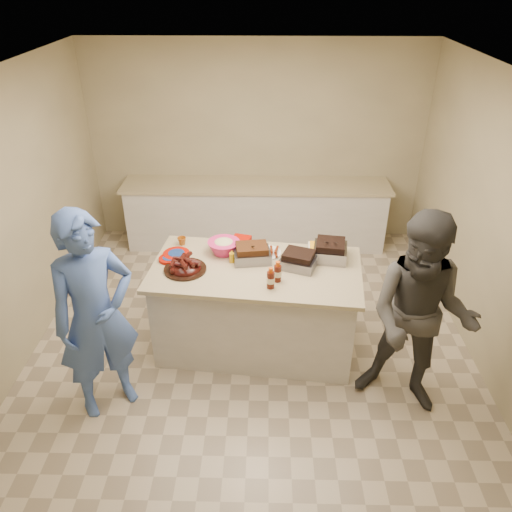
{
  "coord_description": "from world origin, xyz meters",
  "views": [
    {
      "loc": [
        0.14,
        -4.06,
        3.47
      ],
      "look_at": [
        0.05,
        0.04,
        1.05
      ],
      "focal_mm": 35.0,
      "sensor_mm": 36.0,
      "label": 1
    }
  ],
  "objects_px": {
    "roasting_pan": "(330,258)",
    "coleslaw_bowl": "(224,253)",
    "guest_gray": "(403,399)",
    "island": "(256,344)",
    "guest_blue": "(113,400)",
    "bbq_bottle_b": "(277,281)",
    "bbq_bottle_a": "(271,288)",
    "mustard_bottle": "(232,262)",
    "rib_platter": "(185,270)",
    "plastic_cup": "(182,245)"
  },
  "relations": [
    {
      "from": "coleslaw_bowl",
      "to": "bbq_bottle_a",
      "type": "bearing_deg",
      "value": -52.66
    },
    {
      "from": "rib_platter",
      "to": "roasting_pan",
      "type": "distance_m",
      "value": 1.42
    },
    {
      "from": "roasting_pan",
      "to": "plastic_cup",
      "type": "xyz_separation_m",
      "value": [
        -1.5,
        0.24,
        0.0
      ]
    },
    {
      "from": "roasting_pan",
      "to": "guest_gray",
      "type": "bearing_deg",
      "value": -46.51
    },
    {
      "from": "guest_blue",
      "to": "mustard_bottle",
      "type": "bearing_deg",
      "value": 4.49
    },
    {
      "from": "rib_platter",
      "to": "guest_blue",
      "type": "distance_m",
      "value": 1.36
    },
    {
      "from": "rib_platter",
      "to": "coleslaw_bowl",
      "type": "distance_m",
      "value": 0.48
    },
    {
      "from": "roasting_pan",
      "to": "plastic_cup",
      "type": "bearing_deg",
      "value": 179.32
    },
    {
      "from": "guest_gray",
      "to": "island",
      "type": "bearing_deg",
      "value": 174.63
    },
    {
      "from": "coleslaw_bowl",
      "to": "mustard_bottle",
      "type": "distance_m",
      "value": 0.2
    },
    {
      "from": "roasting_pan",
      "to": "guest_gray",
      "type": "xyz_separation_m",
      "value": [
        0.65,
        -0.93,
        -0.95
      ]
    },
    {
      "from": "rib_platter",
      "to": "mustard_bottle",
      "type": "height_order",
      "value": "rib_platter"
    },
    {
      "from": "bbq_bottle_b",
      "to": "guest_blue",
      "type": "bearing_deg",
      "value": -158.7
    },
    {
      "from": "roasting_pan",
      "to": "bbq_bottle_a",
      "type": "height_order",
      "value": "bbq_bottle_a"
    },
    {
      "from": "island",
      "to": "plastic_cup",
      "type": "relative_size",
      "value": 22.44
    },
    {
      "from": "guest_gray",
      "to": "bbq_bottle_a",
      "type": "bearing_deg",
      "value": -175.2
    },
    {
      "from": "coleslaw_bowl",
      "to": "guest_blue",
      "type": "height_order",
      "value": "coleslaw_bowl"
    },
    {
      "from": "island",
      "to": "bbq_bottle_b",
      "type": "bearing_deg",
      "value": -41.9
    },
    {
      "from": "coleslaw_bowl",
      "to": "plastic_cup",
      "type": "height_order",
      "value": "coleslaw_bowl"
    },
    {
      "from": "mustard_bottle",
      "to": "coleslaw_bowl",
      "type": "bearing_deg",
      "value": 117.06
    },
    {
      "from": "roasting_pan",
      "to": "bbq_bottle_a",
      "type": "xyz_separation_m",
      "value": [
        -0.59,
        -0.53,
        0.0
      ]
    },
    {
      "from": "bbq_bottle_a",
      "to": "bbq_bottle_b",
      "type": "xyz_separation_m",
      "value": [
        0.06,
        0.11,
        0.0
      ]
    },
    {
      "from": "bbq_bottle_b",
      "to": "mustard_bottle",
      "type": "height_order",
      "value": "bbq_bottle_b"
    },
    {
      "from": "guest_blue",
      "to": "guest_gray",
      "type": "distance_m",
      "value": 2.67
    },
    {
      "from": "bbq_bottle_b",
      "to": "guest_blue",
      "type": "relative_size",
      "value": 0.11
    },
    {
      "from": "plastic_cup",
      "to": "guest_blue",
      "type": "xyz_separation_m",
      "value": [
        -0.53,
        -1.25,
        -0.95
      ]
    },
    {
      "from": "coleslaw_bowl",
      "to": "guest_gray",
      "type": "xyz_separation_m",
      "value": [
        1.7,
        -1.01,
        -0.95
      ]
    },
    {
      "from": "island",
      "to": "roasting_pan",
      "type": "distance_m",
      "value": 1.21
    },
    {
      "from": "island",
      "to": "mustard_bottle",
      "type": "relative_size",
      "value": 14.98
    },
    {
      "from": "guest_gray",
      "to": "mustard_bottle",
      "type": "bearing_deg",
      "value": 175.45
    },
    {
      "from": "roasting_pan",
      "to": "bbq_bottle_b",
      "type": "xyz_separation_m",
      "value": [
        -0.52,
        -0.42,
        0.0
      ]
    },
    {
      "from": "coleslaw_bowl",
      "to": "bbq_bottle_b",
      "type": "relative_size",
      "value": 1.59
    },
    {
      "from": "rib_platter",
      "to": "guest_gray",
      "type": "height_order",
      "value": "rib_platter"
    },
    {
      "from": "mustard_bottle",
      "to": "guest_blue",
      "type": "distance_m",
      "value": 1.69
    },
    {
      "from": "island",
      "to": "rib_platter",
      "type": "distance_m",
      "value": 1.16
    },
    {
      "from": "roasting_pan",
      "to": "guest_blue",
      "type": "height_order",
      "value": "roasting_pan"
    },
    {
      "from": "coleslaw_bowl",
      "to": "guest_gray",
      "type": "distance_m",
      "value": 2.2
    },
    {
      "from": "island",
      "to": "plastic_cup",
      "type": "bearing_deg",
      "value": 156.68
    },
    {
      "from": "mustard_bottle",
      "to": "guest_blue",
      "type": "bearing_deg",
      "value": -139.52
    },
    {
      "from": "roasting_pan",
      "to": "coleslaw_bowl",
      "type": "xyz_separation_m",
      "value": [
        -1.05,
        0.08,
        0.0
      ]
    },
    {
      "from": "coleslaw_bowl",
      "to": "bbq_bottle_a",
      "type": "height_order",
      "value": "coleslaw_bowl"
    },
    {
      "from": "mustard_bottle",
      "to": "rib_platter",
      "type": "bearing_deg",
      "value": -160.28
    },
    {
      "from": "guest_blue",
      "to": "bbq_bottle_b",
      "type": "bearing_deg",
      "value": -14.69
    },
    {
      "from": "roasting_pan",
      "to": "plastic_cup",
      "type": "distance_m",
      "value": 1.52
    },
    {
      "from": "island",
      "to": "mustard_bottle",
      "type": "xyz_separation_m",
      "value": [
        -0.24,
        0.1,
        0.95
      ]
    },
    {
      "from": "roasting_pan",
      "to": "mustard_bottle",
      "type": "xyz_separation_m",
      "value": [
        -0.96,
        -0.09,
        0.0
      ]
    },
    {
      "from": "roasting_pan",
      "to": "mustard_bottle",
      "type": "distance_m",
      "value": 0.96
    },
    {
      "from": "coleslaw_bowl",
      "to": "plastic_cup",
      "type": "distance_m",
      "value": 0.48
    },
    {
      "from": "rib_platter",
      "to": "bbq_bottle_a",
      "type": "relative_size",
      "value": 1.97
    },
    {
      "from": "bbq_bottle_a",
      "to": "bbq_bottle_b",
      "type": "bearing_deg",
      "value": 60.33
    }
  ]
}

